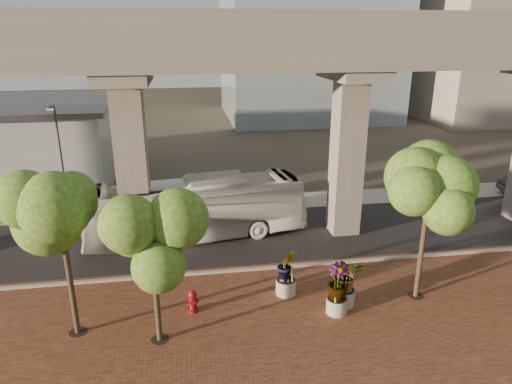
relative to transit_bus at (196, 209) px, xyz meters
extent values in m
plane|color=#322E24|center=(2.70, -2.48, -1.76)|extent=(160.00, 160.00, 0.00)
cube|color=brown|center=(2.70, -10.48, -1.73)|extent=(70.00, 13.00, 0.06)
cube|color=black|center=(2.70, -0.48, -1.74)|extent=(90.00, 8.00, 0.04)
cube|color=#A09D95|center=(2.70, -4.48, -1.68)|extent=(70.00, 0.25, 0.16)
cube|color=#A09D95|center=(2.70, 5.02, -1.73)|extent=(90.00, 3.00, 0.06)
cube|color=gray|center=(2.70, -2.08, 8.74)|extent=(72.00, 2.40, 1.80)
cube|color=gray|center=(2.70, 1.12, 8.74)|extent=(72.00, 2.40, 1.80)
cube|color=gray|center=(2.70, -3.18, 10.14)|extent=(72.00, 0.12, 1.00)
cube|color=gray|center=(2.70, 2.22, 10.14)|extent=(72.00, 0.12, 1.00)
cube|color=#9A958A|center=(40.70, 33.52, 10.24)|extent=(18.00, 16.00, 24.00)
imported|color=silver|center=(0.00, 0.00, 0.00)|extent=(12.94, 4.66, 3.53)
cylinder|color=maroon|center=(-0.47, -7.65, -1.65)|extent=(0.47, 0.47, 0.10)
cylinder|color=maroon|center=(-0.47, -7.65, -1.27)|extent=(0.31, 0.31, 0.76)
sphere|color=maroon|center=(-0.47, -7.65, -0.90)|extent=(0.36, 0.36, 0.36)
cylinder|color=maroon|center=(-0.47, -7.65, -0.73)|extent=(0.10, 0.10, 0.13)
cylinder|color=maroon|center=(-0.47, -7.65, -1.21)|extent=(0.52, 0.21, 0.21)
cylinder|color=#A29E92|center=(6.12, -8.15, -1.34)|extent=(0.93, 0.93, 0.72)
imported|color=#2D4D14|center=(6.12, -8.15, -0.20)|extent=(2.07, 2.07, 1.55)
cylinder|color=gray|center=(5.59, -8.72, -1.36)|extent=(0.88, 0.88, 0.68)
imported|color=#2D4D14|center=(5.59, -8.72, -0.21)|extent=(2.15, 2.15, 1.61)
cylinder|color=#A8A197|center=(3.77, -6.92, -1.35)|extent=(0.92, 0.92, 0.71)
imported|color=#2D4D14|center=(3.77, -6.92, -0.22)|extent=(2.04, 2.04, 1.53)
cylinder|color=#403525|center=(-5.08, -8.42, 0.30)|extent=(0.22, 0.22, 4.00)
cylinder|color=black|center=(-5.08, -8.42, -1.70)|extent=(0.70, 0.70, 0.01)
cylinder|color=#403525|center=(-1.81, -9.40, -0.19)|extent=(0.22, 0.22, 3.02)
cylinder|color=black|center=(-1.81, -9.40, -1.70)|extent=(0.70, 0.70, 0.01)
cylinder|color=#403525|center=(9.59, -8.04, 0.33)|extent=(0.22, 0.22, 4.07)
cylinder|color=black|center=(9.59, -8.04, -1.70)|extent=(0.70, 0.70, 0.01)
cylinder|color=#2F3034|center=(-8.07, 4.14, 1.90)|extent=(0.13, 0.13, 7.25)
cube|color=#2F3034|center=(-8.07, 3.69, 5.53)|extent=(0.14, 0.91, 0.14)
cube|color=silver|center=(-8.07, 3.23, 5.44)|extent=(0.36, 0.18, 0.11)
cylinder|color=#343339|center=(9.66, 4.14, 2.31)|extent=(0.14, 0.14, 8.08)
cube|color=#343339|center=(9.66, 3.63, 6.35)|extent=(0.15, 1.01, 0.15)
cube|color=silver|center=(9.66, 3.13, 6.25)|extent=(0.40, 0.20, 0.12)
camera|label=1|loc=(-0.42, -24.71, 9.66)|focal=32.00mm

